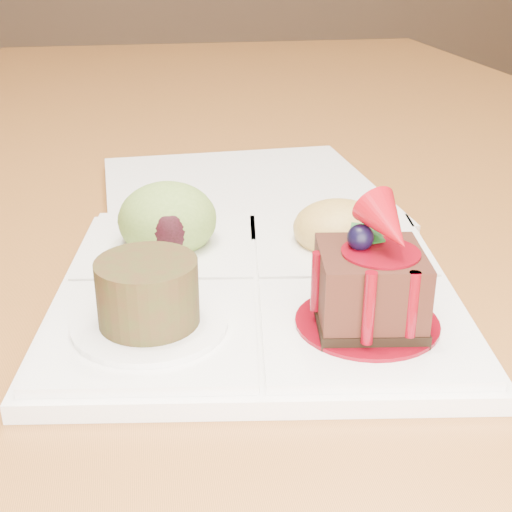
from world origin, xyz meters
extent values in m
cube|color=#9F5B29|center=(0.00, 0.00, 0.73)|extent=(1.00, 1.80, 0.04)
cylinder|color=#9F5B29|center=(-0.44, 0.84, 0.35)|extent=(0.06, 0.06, 0.71)
cylinder|color=#9F5B29|center=(0.44, 0.84, 0.35)|extent=(0.06, 0.06, 0.71)
cube|color=white|center=(-0.12, -0.45, 0.76)|extent=(0.31, 0.31, 0.01)
cube|color=white|center=(-0.07, -0.53, 0.77)|extent=(0.15, 0.15, 0.01)
cube|color=white|center=(-0.20, -0.51, 0.77)|extent=(0.15, 0.15, 0.01)
cube|color=white|center=(-0.18, -0.37, 0.77)|extent=(0.15, 0.15, 0.01)
cube|color=white|center=(-0.05, -0.39, 0.77)|extent=(0.15, 0.15, 0.01)
cylinder|color=#64030E|center=(-0.07, -0.53, 0.77)|extent=(0.09, 0.09, 0.00)
cube|color=black|center=(-0.07, -0.53, 0.77)|extent=(0.07, 0.07, 0.01)
cube|color=#37150F|center=(-0.07, -0.53, 0.80)|extent=(0.07, 0.07, 0.04)
cylinder|color=#64030E|center=(-0.07, -0.53, 0.82)|extent=(0.05, 0.05, 0.00)
sphere|color=black|center=(-0.07, -0.52, 0.83)|extent=(0.02, 0.02, 0.02)
cone|color=maroon|center=(-0.06, -0.53, 0.84)|extent=(0.04, 0.05, 0.04)
cube|color=#124914|center=(-0.06, -0.51, 0.82)|extent=(0.01, 0.02, 0.01)
cube|color=#124914|center=(-0.07, -0.51, 0.82)|extent=(0.02, 0.02, 0.01)
cylinder|color=#64030E|center=(-0.08, -0.56, 0.80)|extent=(0.01, 0.01, 0.04)
cylinder|color=#64030E|center=(-0.05, -0.56, 0.80)|extent=(0.01, 0.01, 0.04)
cylinder|color=#64030E|center=(-0.10, -0.52, 0.80)|extent=(0.01, 0.01, 0.04)
cylinder|color=white|center=(-0.20, -0.51, 0.77)|extent=(0.10, 0.10, 0.00)
cylinder|color=#3F2012|center=(-0.20, -0.51, 0.79)|extent=(0.06, 0.06, 0.04)
cylinder|color=#4F2D11|center=(-0.20, -0.51, 0.81)|extent=(0.05, 0.05, 0.00)
ellipsoid|color=olive|center=(-0.18, -0.37, 0.79)|extent=(0.08, 0.08, 0.06)
ellipsoid|color=black|center=(-0.18, -0.40, 0.79)|extent=(0.04, 0.03, 0.03)
ellipsoid|color=gold|center=(-0.05, -0.39, 0.78)|extent=(0.07, 0.07, 0.04)
cube|color=#E65110|center=(-0.03, -0.39, 0.78)|extent=(0.02, 0.02, 0.02)
cube|color=#557C1B|center=(-0.04, -0.38, 0.78)|extent=(0.02, 0.02, 0.02)
cube|color=#E65110|center=(-0.06, -0.38, 0.78)|extent=(0.02, 0.02, 0.01)
cube|color=#557C1B|center=(-0.06, -0.40, 0.78)|extent=(0.02, 0.02, 0.02)
cube|color=#E65110|center=(-0.05, -0.41, 0.78)|extent=(0.02, 0.02, 0.01)
cube|color=#557C1B|center=(-0.03, -0.41, 0.78)|extent=(0.02, 0.02, 0.02)
cube|color=white|center=(-0.10, -0.24, 0.76)|extent=(0.27, 0.27, 0.01)
camera|label=1|loc=(-0.20, -0.90, 0.99)|focal=50.00mm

